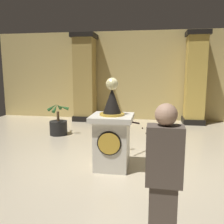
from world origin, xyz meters
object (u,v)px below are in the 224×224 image
stanchion_far (119,138)px  stanchion_near (169,150)px  potted_palm_left (58,126)px  bystander_guest (164,179)px  pedestal_clock (112,135)px

stanchion_far → stanchion_near: bearing=-33.3°
potted_palm_left → bystander_guest: 5.43m
stanchion_far → bystander_guest: bystander_guest is taller
pedestal_clock → stanchion_near: (1.13, 0.24, -0.34)m
stanchion_near → bystander_guest: 2.55m
bystander_guest → pedestal_clock: bearing=111.8°
stanchion_far → pedestal_clock: bearing=-90.7°
bystander_guest → potted_palm_left: bearing=122.8°
pedestal_clock → stanchion_near: bearing=12.1°
pedestal_clock → stanchion_far: pedestal_clock is taller
pedestal_clock → stanchion_far: bearing=89.3°
pedestal_clock → bystander_guest: 2.42m
pedestal_clock → bystander_guest: bearing=-68.2°
stanchion_far → potted_palm_left: 2.43m
stanchion_near → bystander_guest: bystander_guest is taller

